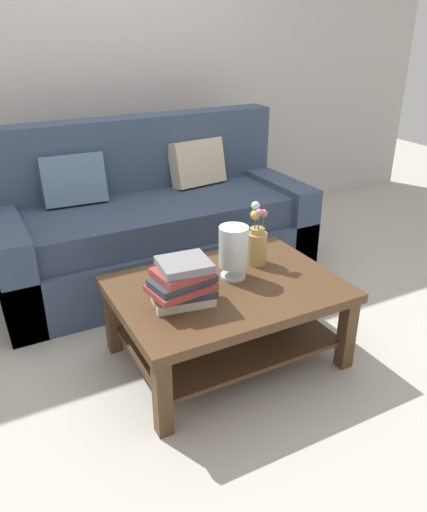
# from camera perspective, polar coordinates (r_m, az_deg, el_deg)

# --- Properties ---
(ground_plane) EXTENTS (10.00, 10.00, 0.00)m
(ground_plane) POSITION_cam_1_polar(r_m,az_deg,el_deg) (3.03, -1.97, -7.85)
(ground_plane) COLOR #B7B2A8
(back_wall) EXTENTS (6.40, 0.12, 2.70)m
(back_wall) POSITION_cam_1_polar(r_m,az_deg,el_deg) (4.10, -13.13, 20.40)
(back_wall) COLOR #BCB7B2
(back_wall) RESTS_ON ground
(couch) EXTENTS (2.11, 0.90, 1.06)m
(couch) POSITION_cam_1_polar(r_m,az_deg,el_deg) (3.51, -6.93, 3.50)
(couch) COLOR #384760
(couch) RESTS_ON ground
(coffee_table) EXTENTS (1.13, 0.81, 0.44)m
(coffee_table) POSITION_cam_1_polar(r_m,az_deg,el_deg) (2.60, 1.46, -5.74)
(coffee_table) COLOR #4C331E
(coffee_table) RESTS_ON ground
(book_stack_main) EXTENTS (0.33, 0.25, 0.22)m
(book_stack_main) POSITION_cam_1_polar(r_m,az_deg,el_deg) (2.33, -3.48, -3.04)
(book_stack_main) COLOR beige
(book_stack_main) RESTS_ON coffee_table
(glass_hurricane_vase) EXTENTS (0.15, 0.15, 0.28)m
(glass_hurricane_vase) POSITION_cam_1_polar(r_m,az_deg,el_deg) (2.55, 2.28, 0.83)
(glass_hurricane_vase) COLOR silver
(glass_hurricane_vase) RESTS_ON coffee_table
(flower_pitcher) EXTENTS (0.11, 0.11, 0.35)m
(flower_pitcher) POSITION_cam_1_polar(r_m,az_deg,el_deg) (2.72, 4.94, 1.56)
(flower_pitcher) COLOR tan
(flower_pitcher) RESTS_ON coffee_table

